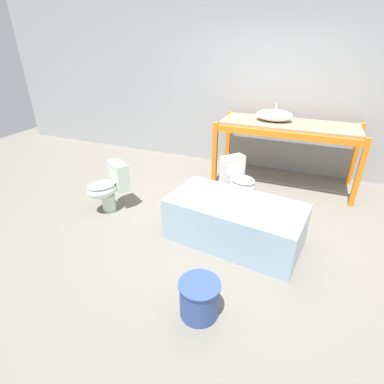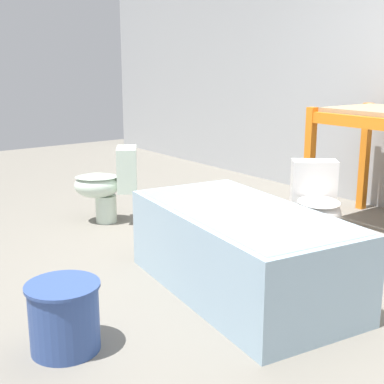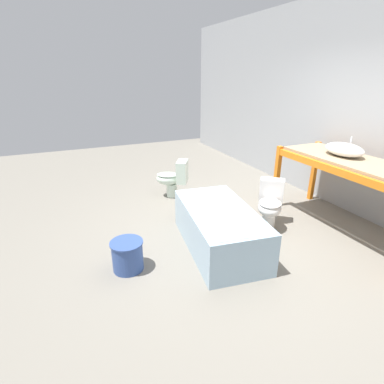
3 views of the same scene
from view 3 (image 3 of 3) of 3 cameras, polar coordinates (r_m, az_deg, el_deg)
ground_plane at (r=4.19m, az=7.99°, el=-7.86°), size 12.00×12.00×0.00m
warehouse_wall_rear at (r=5.11m, az=30.02°, el=13.87°), size 10.80×0.08×3.20m
shelving_rack at (r=4.45m, az=28.63°, el=3.63°), size 2.14×0.85×1.01m
sink_basin at (r=4.55m, az=26.99°, el=7.23°), size 0.56×0.37×0.25m
bathtub_main at (r=3.74m, az=5.20°, el=-6.36°), size 1.61×0.98×0.52m
toilet_near at (r=5.23m, az=-3.60°, el=2.77°), size 0.56×0.63×0.66m
toilet_far at (r=4.33m, az=14.66°, el=-2.09°), size 0.62×0.60×0.66m
bucket_white at (r=3.46m, az=-12.19°, el=-11.63°), size 0.36×0.36×0.35m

